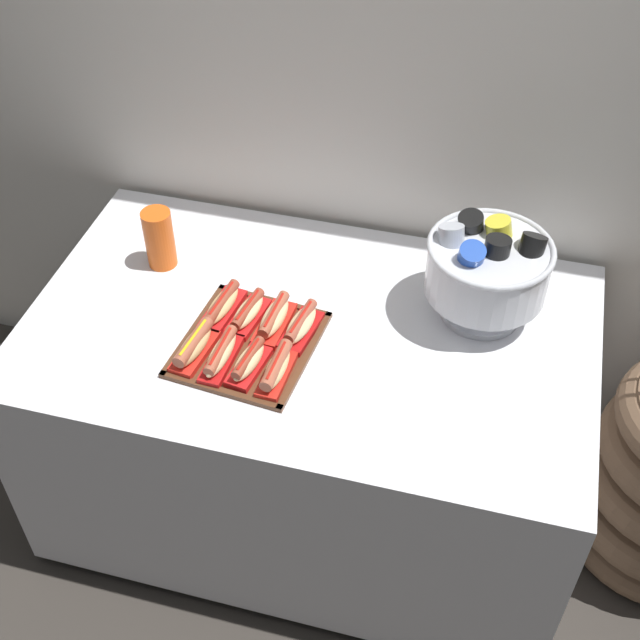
% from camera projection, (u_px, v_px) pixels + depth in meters
% --- Properties ---
extents(ground_plane, '(10.00, 10.00, 0.00)m').
position_uv_depth(ground_plane, '(311.00, 496.00, 2.77)').
color(ground_plane, '#38332D').
extents(back_wall, '(6.00, 0.10, 2.60)m').
position_uv_depth(back_wall, '(359.00, 55.00, 2.23)').
color(back_wall, silver).
rests_on(back_wall, ground_plane).
extents(buffet_table, '(1.51, 0.90, 0.78)m').
position_uv_depth(buffet_table, '(310.00, 416.00, 2.48)').
color(buffet_table, silver).
rests_on(buffet_table, ground_plane).
extents(serving_tray, '(0.36, 0.39, 0.01)m').
position_uv_depth(serving_tray, '(249.00, 345.00, 2.17)').
color(serving_tray, '#56331E').
rests_on(serving_tray, buffet_table).
extents(hot_dog_0, '(0.09, 0.18, 0.06)m').
position_uv_depth(hot_dog_0, '(194.00, 346.00, 2.12)').
color(hot_dog_0, red).
rests_on(hot_dog_0, serving_tray).
extents(hot_dog_1, '(0.07, 0.18, 0.06)m').
position_uv_depth(hot_dog_1, '(221.00, 354.00, 2.10)').
color(hot_dog_1, '#B21414').
rests_on(hot_dog_1, serving_tray).
extents(hot_dog_2, '(0.08, 0.16, 0.06)m').
position_uv_depth(hot_dog_2, '(248.00, 362.00, 2.08)').
color(hot_dog_2, red).
rests_on(hot_dog_2, serving_tray).
extents(hot_dog_3, '(0.07, 0.17, 0.06)m').
position_uv_depth(hot_dog_3, '(276.00, 369.00, 2.06)').
color(hot_dog_3, red).
rests_on(hot_dog_3, serving_tray).
extents(hot_dog_4, '(0.09, 0.18, 0.06)m').
position_uv_depth(hot_dog_4, '(222.00, 306.00, 2.23)').
color(hot_dog_4, red).
rests_on(hot_dog_4, serving_tray).
extents(hot_dog_5, '(0.09, 0.16, 0.06)m').
position_uv_depth(hot_dog_5, '(248.00, 313.00, 2.21)').
color(hot_dog_5, red).
rests_on(hot_dog_5, serving_tray).
extents(hot_dog_6, '(0.08, 0.18, 0.06)m').
position_uv_depth(hot_dog_6, '(274.00, 319.00, 2.19)').
color(hot_dog_6, red).
rests_on(hot_dog_6, serving_tray).
extents(hot_dog_7, '(0.09, 0.17, 0.06)m').
position_uv_depth(hot_dog_7, '(301.00, 326.00, 2.17)').
color(hot_dog_7, '#B21414').
rests_on(hot_dog_7, serving_tray).
extents(punch_bowl, '(0.33, 0.33, 0.28)m').
position_uv_depth(punch_bowl, '(487.00, 267.00, 2.15)').
color(punch_bowl, silver).
rests_on(punch_bowl, buffet_table).
extents(cup_stack, '(0.08, 0.08, 0.18)m').
position_uv_depth(cup_stack, '(159.00, 239.00, 2.35)').
color(cup_stack, '#EA5B19').
rests_on(cup_stack, buffet_table).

